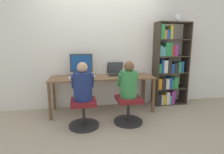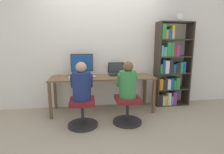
{
  "view_description": "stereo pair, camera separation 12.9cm",
  "coord_description": "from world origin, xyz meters",
  "px_view_note": "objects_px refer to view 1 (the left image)",
  "views": [
    {
      "loc": [
        -0.44,
        -3.07,
        1.34
      ],
      "look_at": [
        0.16,
        0.14,
        0.73
      ],
      "focal_mm": 28.0,
      "sensor_mm": 36.0,
      "label": 1
    },
    {
      "loc": [
        -0.31,
        -3.09,
        1.34
      ],
      "look_at": [
        0.16,
        0.14,
        0.73
      ],
      "focal_mm": 28.0,
      "sensor_mm": 36.0,
      "label": 2
    }
  ],
  "objects_px": {
    "office_chair_left": "(84,112)",
    "person_at_laptop": "(129,82)",
    "desktop_monitor": "(81,65)",
    "laptop": "(116,72)",
    "desk_clock": "(178,17)",
    "keyboard": "(80,77)",
    "office_chair_right": "(128,109)",
    "bookshelf": "(168,68)",
    "person_at_monitor": "(83,84)"
  },
  "relations": [
    {
      "from": "person_at_laptop",
      "to": "desk_clock",
      "type": "relative_size",
      "value": 3.43
    },
    {
      "from": "keyboard",
      "to": "office_chair_right",
      "type": "relative_size",
      "value": 0.86
    },
    {
      "from": "office_chair_left",
      "to": "person_at_monitor",
      "type": "xyz_separation_m",
      "value": [
        -0.0,
        0.0,
        0.47
      ]
    },
    {
      "from": "desktop_monitor",
      "to": "person_at_monitor",
      "type": "height_order",
      "value": "desktop_monitor"
    },
    {
      "from": "desk_clock",
      "to": "bookshelf",
      "type": "bearing_deg",
      "value": 146.94
    },
    {
      "from": "person_at_laptop",
      "to": "desk_clock",
      "type": "distance_m",
      "value": 1.84
    },
    {
      "from": "keyboard",
      "to": "office_chair_left",
      "type": "bearing_deg",
      "value": -86.05
    },
    {
      "from": "desktop_monitor",
      "to": "office_chair_left",
      "type": "height_order",
      "value": "desktop_monitor"
    },
    {
      "from": "laptop",
      "to": "person_at_monitor",
      "type": "xyz_separation_m",
      "value": [
        -0.71,
        -0.79,
        -0.04
      ]
    },
    {
      "from": "person_at_monitor",
      "to": "desktop_monitor",
      "type": "bearing_deg",
      "value": 90.32
    },
    {
      "from": "desktop_monitor",
      "to": "office_chair_left",
      "type": "bearing_deg",
      "value": -89.68
    },
    {
      "from": "keyboard",
      "to": "bookshelf",
      "type": "relative_size",
      "value": 0.24
    },
    {
      "from": "office_chair_right",
      "to": "desk_clock",
      "type": "relative_size",
      "value": 2.81
    },
    {
      "from": "office_chair_left",
      "to": "desk_clock",
      "type": "height_order",
      "value": "desk_clock"
    },
    {
      "from": "office_chair_left",
      "to": "desk_clock",
      "type": "relative_size",
      "value": 2.81
    },
    {
      "from": "desktop_monitor",
      "to": "laptop",
      "type": "relative_size",
      "value": 1.24
    },
    {
      "from": "desktop_monitor",
      "to": "office_chair_right",
      "type": "distance_m",
      "value": 1.28
    },
    {
      "from": "desktop_monitor",
      "to": "bookshelf",
      "type": "height_order",
      "value": "bookshelf"
    },
    {
      "from": "office_chair_right",
      "to": "person_at_monitor",
      "type": "relative_size",
      "value": 0.82
    },
    {
      "from": "desktop_monitor",
      "to": "laptop",
      "type": "distance_m",
      "value": 0.73
    },
    {
      "from": "desktop_monitor",
      "to": "office_chair_right",
      "type": "relative_size",
      "value": 0.89
    },
    {
      "from": "desktop_monitor",
      "to": "laptop",
      "type": "bearing_deg",
      "value": 1.47
    },
    {
      "from": "office_chair_left",
      "to": "office_chair_right",
      "type": "height_order",
      "value": "same"
    },
    {
      "from": "office_chair_right",
      "to": "bookshelf",
      "type": "xyz_separation_m",
      "value": [
        1.12,
        0.76,
        0.59
      ]
    },
    {
      "from": "laptop",
      "to": "keyboard",
      "type": "relative_size",
      "value": 0.83
    },
    {
      "from": "laptop",
      "to": "keyboard",
      "type": "height_order",
      "value": "laptop"
    },
    {
      "from": "bookshelf",
      "to": "person_at_laptop",
      "type": "bearing_deg",
      "value": -145.87
    },
    {
      "from": "person_at_monitor",
      "to": "person_at_laptop",
      "type": "xyz_separation_m",
      "value": [
        0.76,
        0.01,
        0.0
      ]
    },
    {
      "from": "desktop_monitor",
      "to": "desk_clock",
      "type": "relative_size",
      "value": 2.51
    },
    {
      "from": "desktop_monitor",
      "to": "person_at_laptop",
      "type": "relative_size",
      "value": 0.73
    },
    {
      "from": "laptop",
      "to": "desktop_monitor",
      "type": "bearing_deg",
      "value": -178.53
    },
    {
      "from": "office_chair_left",
      "to": "person_at_laptop",
      "type": "xyz_separation_m",
      "value": [
        0.76,
        0.02,
        0.48
      ]
    },
    {
      "from": "laptop",
      "to": "person_at_monitor",
      "type": "distance_m",
      "value": 1.06
    },
    {
      "from": "desktop_monitor",
      "to": "bookshelf",
      "type": "bearing_deg",
      "value": -0.08
    },
    {
      "from": "desktop_monitor",
      "to": "office_chair_right",
      "type": "height_order",
      "value": "desktop_monitor"
    },
    {
      "from": "desktop_monitor",
      "to": "laptop",
      "type": "xyz_separation_m",
      "value": [
        0.71,
        0.02,
        -0.17
      ]
    },
    {
      "from": "desktop_monitor",
      "to": "person_at_monitor",
      "type": "relative_size",
      "value": 0.73
    },
    {
      "from": "person_at_laptop",
      "to": "bookshelf",
      "type": "height_order",
      "value": "bookshelf"
    },
    {
      "from": "office_chair_left",
      "to": "person_at_laptop",
      "type": "height_order",
      "value": "person_at_laptop"
    },
    {
      "from": "bookshelf",
      "to": "office_chair_left",
      "type": "bearing_deg",
      "value": -157.63
    },
    {
      "from": "keyboard",
      "to": "desk_clock",
      "type": "height_order",
      "value": "desk_clock"
    },
    {
      "from": "person_at_monitor",
      "to": "bookshelf",
      "type": "xyz_separation_m",
      "value": [
        1.88,
        0.77,
        0.12
      ]
    },
    {
      "from": "office_chair_right",
      "to": "desk_clock",
      "type": "xyz_separation_m",
      "value": [
        1.23,
        0.69,
        1.66
      ]
    },
    {
      "from": "office_chair_left",
      "to": "person_at_laptop",
      "type": "bearing_deg",
      "value": 1.14
    },
    {
      "from": "office_chair_right",
      "to": "laptop",
      "type": "bearing_deg",
      "value": 93.85
    },
    {
      "from": "keyboard",
      "to": "bookshelf",
      "type": "bearing_deg",
      "value": 5.84
    },
    {
      "from": "laptop",
      "to": "person_at_monitor",
      "type": "bearing_deg",
      "value": -131.88
    },
    {
      "from": "desktop_monitor",
      "to": "laptop",
      "type": "height_order",
      "value": "desktop_monitor"
    },
    {
      "from": "bookshelf",
      "to": "keyboard",
      "type": "bearing_deg",
      "value": -174.16
    },
    {
      "from": "desktop_monitor",
      "to": "keyboard",
      "type": "bearing_deg",
      "value": -100.12
    }
  ]
}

